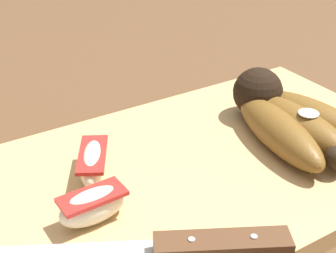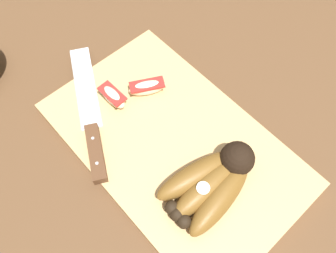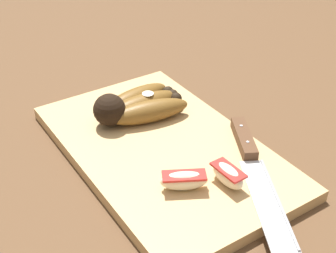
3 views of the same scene
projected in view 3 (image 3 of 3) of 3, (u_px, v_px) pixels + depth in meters
ground_plane at (172, 151)px, 0.77m from camera, size 6.00×6.00×0.00m
cutting_board at (164, 150)px, 0.75m from camera, size 0.44×0.27×0.02m
banana_bunch at (136, 106)px, 0.80m from camera, size 0.11×0.16×0.06m
chefs_knife at (251, 158)px, 0.71m from camera, size 0.26×0.16×0.02m
apple_wedge_near at (184, 180)px, 0.65m from camera, size 0.05×0.07×0.03m
apple_wedge_middle at (228, 175)px, 0.66m from camera, size 0.06×0.03×0.03m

